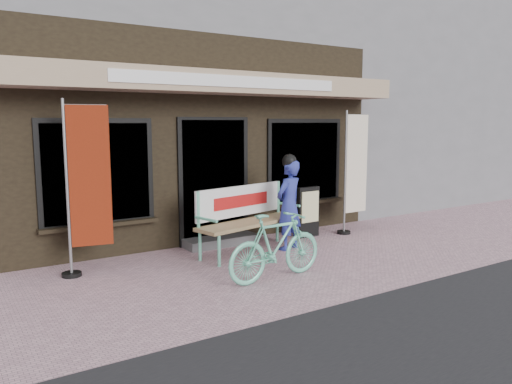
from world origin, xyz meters
TOP-DOWN VIEW (x-y plane):
  - ground at (0.00, 0.00)m, footprint 70.00×70.00m
  - storefront at (0.00, 4.96)m, footprint 7.00×6.77m
  - neighbor_right_near at (8.50, 5.50)m, footprint 10.00×7.00m
  - bench at (0.15, 1.14)m, footprint 2.05×0.93m
  - person at (0.82, 0.89)m, footprint 0.63×0.51m
  - bicycle at (-0.28, -0.32)m, footprint 1.55×0.53m
  - nobori_red at (-2.35, 1.26)m, footprint 0.72×0.31m
  - nobori_cream at (2.64, 1.26)m, footprint 0.68×0.26m
  - menu_stand at (1.66, 1.42)m, footprint 0.47×0.12m

SIDE VIEW (x-z plane):
  - ground at x=0.00m, z-range 0.00..0.00m
  - bicycle at x=-0.28m, z-range 0.00..0.92m
  - menu_stand at x=1.66m, z-range 0.01..0.95m
  - bench at x=0.15m, z-range 0.09..1.17m
  - person at x=0.82m, z-range -0.01..1.58m
  - nobori_cream at x=2.64m, z-range 0.04..2.37m
  - nobori_red at x=-2.35m, z-range 0.04..2.47m
  - neighbor_right_near at x=8.50m, z-range 0.00..5.60m
  - storefront at x=0.00m, z-range -0.01..5.99m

